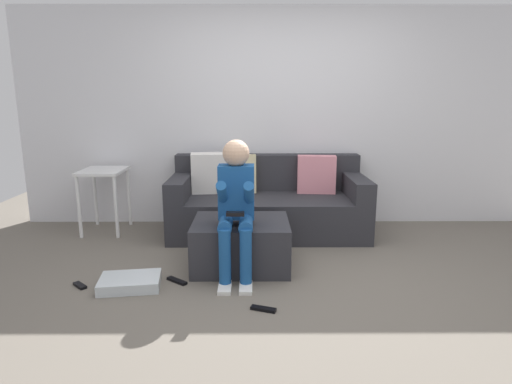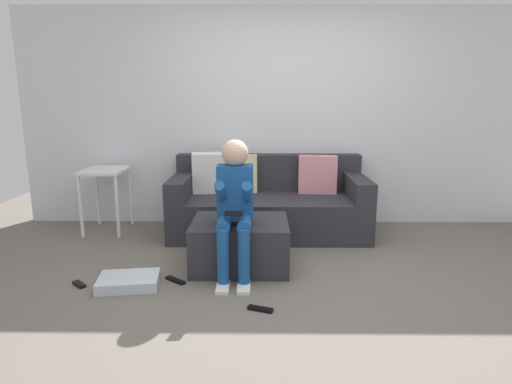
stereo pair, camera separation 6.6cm
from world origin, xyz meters
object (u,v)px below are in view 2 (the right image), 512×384
at_px(couch_sectional, 268,203).
at_px(person_seated, 235,200).
at_px(storage_bin, 129,281).
at_px(remote_by_storage_bin, 176,280).
at_px(side_table, 105,180).
at_px(ottoman, 240,244).
at_px(remote_near_ottoman, 260,309).
at_px(remote_under_side_table, 79,284).

bearing_deg(couch_sectional, person_seated, -103.76).
xyz_separation_m(storage_bin, remote_by_storage_bin, (0.35, 0.10, -0.03)).
bearing_deg(person_seated, remote_by_storage_bin, -160.86).
bearing_deg(side_table, ottoman, -34.35).
distance_m(ottoman, person_seated, 0.47).
height_order(person_seated, remote_near_ottoman, person_seated).
xyz_separation_m(storage_bin, remote_near_ottoman, (1.03, -0.38, -0.03)).
bearing_deg(remote_by_storage_bin, remote_under_side_table, -134.16).
xyz_separation_m(person_seated, side_table, (-1.48, 1.21, -0.08)).
bearing_deg(side_table, couch_sectional, -1.22).
bearing_deg(remote_under_side_table, remote_by_storage_bin, 50.35).
height_order(couch_sectional, remote_by_storage_bin, couch_sectional).
height_order(remote_near_ottoman, remote_under_side_table, same).
xyz_separation_m(ottoman, remote_by_storage_bin, (-0.51, -0.34, -0.19)).
xyz_separation_m(side_table, remote_by_storage_bin, (1.01, -1.37, -0.55)).
distance_m(person_seated, storage_bin, 1.05).
relative_size(storage_bin, remote_near_ottoman, 2.55).
bearing_deg(remote_by_storage_bin, storage_bin, -125.14).
relative_size(ottoman, person_seated, 0.74).
bearing_deg(side_table, remote_by_storage_bin, -53.72).
distance_m(ottoman, storage_bin, 0.97).
distance_m(person_seated, remote_under_side_table, 1.39).
xyz_separation_m(storage_bin, remote_under_side_table, (-0.40, 0.01, -0.03)).
relative_size(ottoman, remote_by_storage_bin, 4.16).
height_order(couch_sectional, ottoman, couch_sectional).
bearing_deg(remote_under_side_table, side_table, 144.14).
xyz_separation_m(ottoman, side_table, (-1.51, 1.03, 0.36)).
bearing_deg(person_seated, storage_bin, -162.40).
distance_m(remote_near_ottoman, remote_by_storage_bin, 0.83).
distance_m(ottoman, side_table, 1.87).
bearing_deg(couch_sectional, storage_bin, -127.75).
bearing_deg(remote_near_ottoman, couch_sectional, 107.56).
height_order(person_seated, remote_under_side_table, person_seated).
relative_size(side_table, remote_near_ottoman, 3.83).
height_order(ottoman, remote_under_side_table, ottoman).
height_order(storage_bin, remote_near_ottoman, storage_bin).
relative_size(couch_sectional, storage_bin, 4.49).
relative_size(ottoman, remote_under_side_table, 5.65).
relative_size(couch_sectional, person_seated, 1.85).
xyz_separation_m(couch_sectional, remote_by_storage_bin, (-0.76, -1.33, -0.31)).
bearing_deg(ottoman, remote_near_ottoman, -77.74).
bearing_deg(ottoman, person_seated, -100.55).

